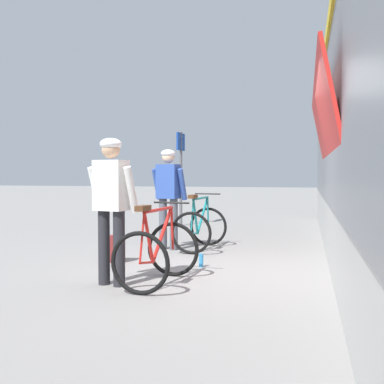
{
  "coord_description": "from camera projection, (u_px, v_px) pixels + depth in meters",
  "views": [
    {
      "loc": [
        1.06,
        -6.34,
        1.34
      ],
      "look_at": [
        -0.68,
        0.93,
        1.05
      ],
      "focal_mm": 44.67,
      "sensor_mm": 36.0,
      "label": 1
    }
  ],
  "objects": [
    {
      "name": "ground_plane",
      "position": [
        225.0,
        272.0,
        6.46
      ],
      "size": [
        80.0,
        80.0,
        0.0
      ],
      "primitive_type": "plane",
      "color": "gray"
    },
    {
      "name": "cyclist_near_in_blue",
      "position": [
        168.0,
        190.0,
        8.38
      ],
      "size": [
        0.65,
        0.4,
        1.76
      ],
      "color": "#4C515B",
      "rests_on": "ground"
    },
    {
      "name": "cyclist_far_in_white",
      "position": [
        111.0,
        198.0,
        5.69
      ],
      "size": [
        0.65,
        0.4,
        1.76
      ],
      "color": "#232328",
      "rests_on": "ground"
    },
    {
      "name": "bicycle_near_teal",
      "position": [
        200.0,
        227.0,
        8.38
      ],
      "size": [
        0.79,
        1.12,
        0.99
      ],
      "color": "black",
      "rests_on": "ground"
    },
    {
      "name": "bicycle_far_red",
      "position": [
        158.0,
        252.0,
        5.72
      ],
      "size": [
        0.8,
        1.13,
        0.99
      ],
      "color": "black",
      "rests_on": "ground"
    },
    {
      "name": "backpack_on_platform",
      "position": [
        115.0,
        249.0,
        7.23
      ],
      "size": [
        0.3,
        0.22,
        0.4
      ],
      "primitive_type": "cube",
      "rotation": [
        0.0,
        0.0,
        0.15
      ],
      "color": "maroon",
      "rests_on": "ground"
    },
    {
      "name": "water_bottle_near_the_bikes",
      "position": [
        201.0,
        260.0,
        6.83
      ],
      "size": [
        0.06,
        0.06,
        0.19
      ],
      "primitive_type": "cylinder",
      "color": "#338CCC",
      "rests_on": "ground"
    },
    {
      "name": "platform_sign_post",
      "position": [
        181.0,
        162.0,
        12.22
      ],
      "size": [
        0.08,
        0.7,
        2.4
      ],
      "color": "#595B60",
      "rests_on": "ground"
    }
  ]
}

